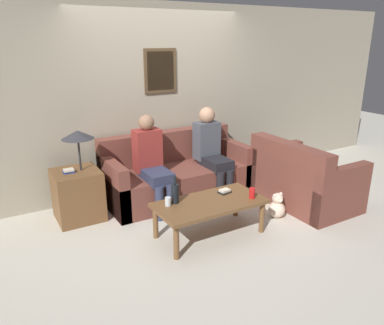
% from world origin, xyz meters
% --- Properties ---
extents(ground_plane, '(16.00, 16.00, 0.00)m').
position_xyz_m(ground_plane, '(0.00, 0.00, 0.00)').
color(ground_plane, beige).
extents(wall_back, '(9.00, 0.08, 2.60)m').
position_xyz_m(wall_back, '(0.00, 0.98, 1.30)').
color(wall_back, '#9E937F').
rests_on(wall_back, ground_plane).
extents(couch_main, '(2.00, 0.87, 0.88)m').
position_xyz_m(couch_main, '(0.00, 0.52, 0.31)').
color(couch_main, brown).
rests_on(couch_main, ground_plane).
extents(couch_side, '(0.87, 1.30, 0.88)m').
position_xyz_m(couch_side, '(1.34, -0.57, 0.31)').
color(couch_side, brown).
rests_on(couch_side, ground_plane).
extents(coffee_table, '(1.23, 0.61, 0.41)m').
position_xyz_m(coffee_table, '(-0.21, -0.67, 0.36)').
color(coffee_table, brown).
rests_on(coffee_table, ground_plane).
extents(side_table_with_lamp, '(0.54, 0.54, 1.11)m').
position_xyz_m(side_table_with_lamp, '(-1.37, 0.50, 0.37)').
color(side_table_with_lamp, brown).
rests_on(side_table_with_lamp, ground_plane).
extents(wine_bottle, '(0.08, 0.08, 0.31)m').
position_xyz_m(wine_bottle, '(-0.55, -0.50, 0.53)').
color(wine_bottle, black).
rests_on(wine_bottle, coffee_table).
extents(drinking_glass, '(0.07, 0.07, 0.09)m').
position_xyz_m(drinking_glass, '(-0.65, -0.53, 0.46)').
color(drinking_glass, silver).
rests_on(drinking_glass, coffee_table).
extents(book_stack, '(0.16, 0.12, 0.04)m').
position_xyz_m(book_stack, '(0.08, -0.55, 0.43)').
color(book_stack, black).
rests_on(book_stack, coffee_table).
extents(soda_can, '(0.07, 0.07, 0.12)m').
position_xyz_m(soda_can, '(0.26, -0.83, 0.47)').
color(soda_can, red).
rests_on(soda_can, coffee_table).
extents(person_left, '(0.34, 0.65, 1.22)m').
position_xyz_m(person_left, '(-0.45, 0.32, 0.65)').
color(person_left, '#2D334C').
rests_on(person_left, ground_plane).
extents(person_right, '(0.34, 0.64, 1.23)m').
position_xyz_m(person_right, '(0.48, 0.36, 0.67)').
color(person_right, black).
rests_on(person_right, ground_plane).
extents(teddy_bear, '(0.21, 0.21, 0.33)m').
position_xyz_m(teddy_bear, '(0.76, -0.72, 0.14)').
color(teddy_bear, beige).
rests_on(teddy_bear, ground_plane).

